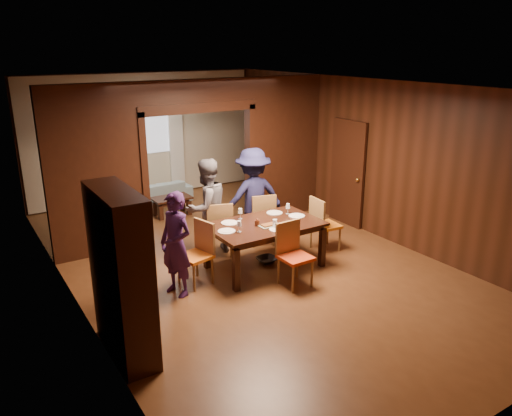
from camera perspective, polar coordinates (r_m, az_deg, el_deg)
floor at (r=8.49m, az=-1.32°, el=-6.00°), size 9.00×9.00×0.00m
ceiling at (r=7.77m, az=-1.47°, el=13.91°), size 5.50×9.00×0.02m
room_walls at (r=9.62m, az=-7.23°, el=6.20°), size 5.52×9.01×2.90m
person_purple at (r=7.20m, az=-9.14°, el=-4.13°), size 0.54×0.65×1.54m
person_grey at (r=8.48m, az=-5.67°, el=0.01°), size 0.94×0.80×1.69m
person_navy at (r=8.91m, az=-0.35°, el=1.26°), size 1.22×0.81×1.77m
sofa at (r=11.64m, az=-11.62°, el=1.70°), size 1.73×0.75×0.50m
serving_bowl at (r=8.13m, az=1.27°, el=-1.06°), size 0.34×0.34×0.08m
dining_table at (r=8.11m, az=1.00°, el=-4.28°), size 1.79×1.11×0.76m
coffee_table at (r=10.78m, az=-9.60°, el=0.22°), size 0.80×0.50×0.40m
chair_left at (r=7.57m, az=-7.00°, el=-5.27°), size 0.53×0.53×0.97m
chair_right at (r=8.84m, az=7.99°, el=-1.79°), size 0.47×0.47×0.97m
chair_far_l at (r=8.58m, az=-4.32°, el=-2.29°), size 0.56×0.56×0.97m
chair_far_r at (r=9.03m, az=0.55°, el=-1.17°), size 0.54×0.54×0.97m
chair_near at (r=7.49m, az=4.54°, el=-5.43°), size 0.45×0.45×0.97m
hutch at (r=5.89m, az=-15.14°, el=-7.38°), size 0.40×1.20×2.00m
door_right at (r=10.08m, az=10.42°, el=3.94°), size 0.06×0.90×2.10m
window_far at (r=11.91m, az=-12.64°, el=9.17°), size 1.20×0.03×1.30m
curtain_left at (r=11.72m, az=-15.87°, el=6.54°), size 0.35×0.06×2.40m
curtain_right at (r=12.22m, az=-9.11°, el=7.45°), size 0.35×0.06×2.40m
plate_left at (r=7.64m, az=-3.37°, el=-2.66°), size 0.27×0.27×0.01m
plate_far_l at (r=7.99m, az=-3.04°, el=-1.70°), size 0.27×0.27×0.01m
plate_far_r at (r=8.45m, az=2.13°, el=-0.55°), size 0.27×0.27×0.01m
plate_right at (r=8.33m, az=4.68°, el=-0.89°), size 0.27×0.27×0.01m
plate_near at (r=7.70m, az=2.52°, el=-2.45°), size 0.27×0.27×0.01m
platter_a at (r=7.84m, az=1.43°, el=-1.97°), size 0.30×0.20×0.04m
platter_b at (r=7.92m, az=3.49°, el=-1.80°), size 0.30×0.20×0.04m
wineglass_left at (r=7.58m, az=-1.94°, el=-2.12°), size 0.08×0.08×0.18m
wineglass_far at (r=8.14m, az=-1.82°, el=-0.66°), size 0.08×0.08×0.18m
wineglass_right at (r=8.40m, az=3.66°, el=-0.09°), size 0.08×0.08×0.18m
tumbler at (r=7.75m, az=2.17°, el=-1.81°), size 0.07×0.07×0.14m
condiment_jar at (r=7.85m, az=0.14°, el=-1.65°), size 0.08×0.08×0.11m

